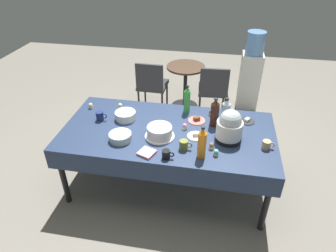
{
  "coord_description": "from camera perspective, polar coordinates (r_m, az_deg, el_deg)",
  "views": [
    {
      "loc": [
        0.46,
        -2.54,
        2.5
      ],
      "look_at": [
        0.0,
        0.0,
        0.8
      ],
      "focal_mm": 32.05,
      "sensor_mm": 36.0,
      "label": 1
    }
  ],
  "objects": [
    {
      "name": "cupcake_lemon",
      "position": [
        3.6,
        -14.49,
        3.74
      ],
      "size": [
        0.05,
        0.05,
        0.07
      ],
      "color": "beige",
      "rests_on": "potluck_table"
    },
    {
      "name": "ground",
      "position": [
        3.6,
        -0.0,
        -10.7
      ],
      "size": [
        9.0,
        9.0,
        0.0
      ],
      "primitive_type": "plane",
      "color": "slate"
    },
    {
      "name": "slow_cooker",
      "position": [
        2.95,
        11.63,
        -0.12
      ],
      "size": [
        0.26,
        0.26,
        0.34
      ],
      "color": "black",
      "rests_on": "potluck_table"
    },
    {
      "name": "maroon_chair_right",
      "position": [
        4.61,
        8.61,
        7.16
      ],
      "size": [
        0.47,
        0.47,
        0.85
      ],
      "color": "#333338",
      "rests_on": "ground"
    },
    {
      "name": "cupcake_mint",
      "position": [
        3.53,
        -9.07,
        3.77
      ],
      "size": [
        0.05,
        0.05,
        0.07
      ],
      "color": "beige",
      "rests_on": "potluck_table"
    },
    {
      "name": "coffee_mug_navy",
      "position": [
        3.34,
        -12.8,
        1.88
      ],
      "size": [
        0.12,
        0.08,
        0.1
      ],
      "color": "navy",
      "rests_on": "potluck_table"
    },
    {
      "name": "dessert_plate_coral",
      "position": [
        3.28,
        5.48,
        1.16
      ],
      "size": [
        0.19,
        0.19,
        0.05
      ],
      "color": "#E07266",
      "rests_on": "potluck_table"
    },
    {
      "name": "soda_bottle_orange_juice",
      "position": [
        2.7,
        6.47,
        -3.25
      ],
      "size": [
        0.08,
        0.08,
        0.33
      ],
      "color": "orange",
      "rests_on": "potluck_table"
    },
    {
      "name": "dessert_plate_charcoal",
      "position": [
        3.37,
        14.78,
        0.97
      ],
      "size": [
        0.17,
        0.17,
        0.04
      ],
      "color": "#2D2D33",
      "rests_on": "potluck_table"
    },
    {
      "name": "soda_bottle_lime_soda",
      "position": [
        3.37,
        3.64,
        5.0
      ],
      "size": [
        0.07,
        0.07,
        0.33
      ],
      "color": "green",
      "rests_on": "potluck_table"
    },
    {
      "name": "cupcake_cocoa",
      "position": [
        3.4,
        8.14,
        2.59
      ],
      "size": [
        0.05,
        0.05,
        0.07
      ],
      "color": "beige",
      "rests_on": "potluck_table"
    },
    {
      "name": "soda_bottle_cola",
      "position": [
        3.16,
        8.86,
        2.47
      ],
      "size": [
        0.09,
        0.09,
        0.32
      ],
      "color": "#33190F",
      "rests_on": "potluck_table"
    },
    {
      "name": "coffee_mug_tan",
      "position": [
        2.99,
        18.25,
        -3.4
      ],
      "size": [
        0.12,
        0.08,
        0.08
      ],
      "color": "tan",
      "rests_on": "potluck_table"
    },
    {
      "name": "potluck_table",
      "position": [
        3.16,
        -0.0,
        -1.7
      ],
      "size": [
        2.2,
        1.1,
        0.75
      ],
      "color": "navy",
      "rests_on": "ground"
    },
    {
      "name": "cupcake_berry",
      "position": [
        2.8,
        9.12,
        -5.03
      ],
      "size": [
        0.05,
        0.05,
        0.07
      ],
      "color": "beige",
      "rests_on": "potluck_table"
    },
    {
      "name": "maroon_chair_left",
      "position": [
        4.72,
        -3.13,
        8.14
      ],
      "size": [
        0.45,
        0.45,
        0.85
      ],
      "color": "#333338",
      "rests_on": "ground"
    },
    {
      "name": "water_cooler",
      "position": [
        5.01,
        15.43,
        9.73
      ],
      "size": [
        0.32,
        0.32,
        1.24
      ],
      "color": "silver",
      "rests_on": "ground"
    },
    {
      "name": "paper_napkin_stack",
      "position": [
        2.8,
        -4.06,
        -5.08
      ],
      "size": [
        0.18,
        0.18,
        0.02
      ],
      "primitive_type": "cube",
      "rotation": [
        0.0,
        0.0,
        -0.38
      ],
      "color": "pink",
      "rests_on": "potluck_table"
    },
    {
      "name": "soda_bottle_water",
      "position": [
        3.27,
        10.94,
        2.93
      ],
      "size": [
        0.09,
        0.09,
        0.27
      ],
      "color": "silver",
      "rests_on": "potluck_table"
    },
    {
      "name": "dessert_plate_cream",
      "position": [
        3.03,
        5.3,
        -1.82
      ],
      "size": [
        0.17,
        0.17,
        0.04
      ],
      "color": "beige",
      "rests_on": "potluck_table"
    },
    {
      "name": "cupcake_rose",
      "position": [
        2.87,
        8.25,
        -3.78
      ],
      "size": [
        0.05,
        0.05,
        0.07
      ],
      "color": "beige",
      "rests_on": "potluck_table"
    },
    {
      "name": "coffee_mug_olive",
      "position": [
        2.84,
        3.04,
        -3.6
      ],
      "size": [
        0.12,
        0.08,
        0.1
      ],
      "color": "olive",
      "rests_on": "potluck_table"
    },
    {
      "name": "ceramic_snack_bowl",
      "position": [
        3.31,
        -8.09,
        2.0
      ],
      "size": [
        0.23,
        0.23,
        0.09
      ],
      "primitive_type": "cylinder",
      "color": "silver",
      "rests_on": "potluck_table"
    },
    {
      "name": "cupcake_vanilla",
      "position": [
        3.12,
        3.2,
        -0.11
      ],
      "size": [
        0.05,
        0.05,
        0.07
      ],
      "color": "beige",
      "rests_on": "potluck_table"
    },
    {
      "name": "round_cafe_table",
      "position": [
        4.84,
        3.33,
        8.88
      ],
      "size": [
        0.6,
        0.6,
        0.72
      ],
      "color": "#473323",
      "rests_on": "ground"
    },
    {
      "name": "coffee_mug_black",
      "position": [
        2.73,
        -0.31,
        -5.4
      ],
      "size": [
        0.11,
        0.07,
        0.08
      ],
      "color": "black",
      "rests_on": "potluck_table"
    },
    {
      "name": "glass_salad_bowl",
      "position": [
        2.99,
        -9.05,
        -2.03
      ],
      "size": [
        0.22,
        0.22,
        0.08
      ],
      "primitive_type": "cylinder",
      "color": "#B2C6BC",
      "rests_on": "potluck_table"
    },
    {
      "name": "frosted_layer_cake",
      "position": [
        2.99,
        -1.62,
        -1.13
      ],
      "size": [
        0.3,
        0.3,
        0.12
      ],
      "color": "silver",
      "rests_on": "potluck_table"
    }
  ]
}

